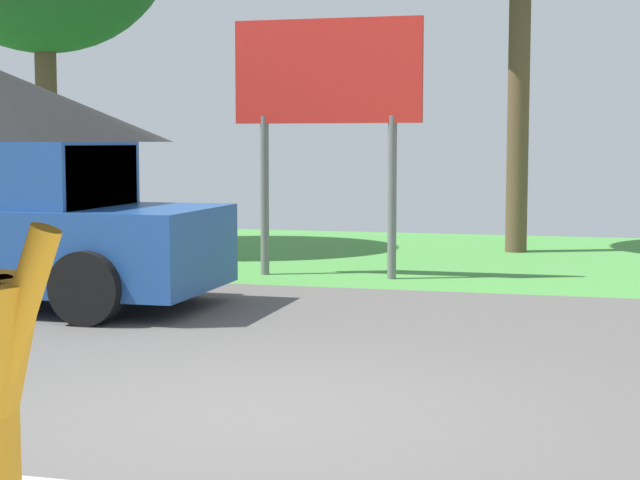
{
  "coord_description": "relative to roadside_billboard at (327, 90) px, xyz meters",
  "views": [
    {
      "loc": [
        2.18,
        -6.55,
        1.85
      ],
      "look_at": [
        0.18,
        1.0,
        1.1
      ],
      "focal_mm": 57.58,
      "sensor_mm": 36.0,
      "label": 1
    }
  ],
  "objects": [
    {
      "name": "ground_plane",
      "position": [
        1.31,
        -4.06,
        -2.6
      ],
      "size": [
        40.0,
        22.0,
        0.2
      ],
      "color": "#565451"
    },
    {
      "name": "roadside_billboard",
      "position": [
        0.0,
        0.0,
        0.0
      ],
      "size": [
        2.6,
        0.12,
        3.5
      ],
      "color": "slate",
      "rests_on": "ground_plane"
    }
  ]
}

